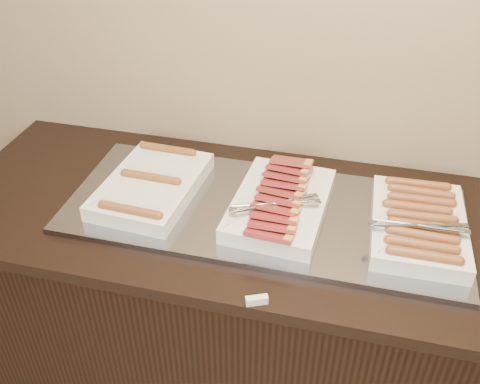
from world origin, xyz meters
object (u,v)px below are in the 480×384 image
(counter, at_px, (267,314))
(dish_center, at_px, (280,203))
(warming_tray, at_px, (263,211))
(dish_right, at_px, (418,224))
(dish_left, at_px, (152,185))

(counter, distance_m, dish_center, 0.50)
(warming_tray, distance_m, dish_center, 0.07)
(counter, distance_m, dish_right, 0.66)
(counter, height_order, dish_center, dish_center)
(dish_center, bearing_deg, warming_tray, -179.92)
(dish_center, distance_m, dish_right, 0.40)
(warming_tray, relative_size, dish_center, 2.83)
(dish_center, bearing_deg, counter, 176.25)
(counter, height_order, dish_left, dish_left)
(warming_tray, bearing_deg, dish_left, 180.00)
(warming_tray, distance_m, dish_left, 0.36)
(dish_left, distance_m, dish_right, 0.81)
(dish_left, bearing_deg, dish_right, 3.76)
(warming_tray, bearing_deg, dish_center, -3.53)
(counter, xyz_separation_m, warming_tray, (-0.03, 0.00, 0.46))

